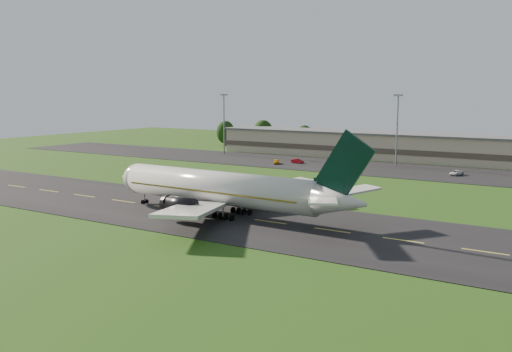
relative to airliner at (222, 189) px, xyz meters
The scene contains 11 objects.
ground 4.89m from the airliner, behind, with size 360.00×360.00×0.00m, color #224210.
taxiway 4.84m from the airliner, behind, with size 220.00×30.00×0.10m, color black.
apron 72.19m from the airliner, 91.18° to the left, with size 260.00×30.00×0.10m, color black.
airliner is the anchor object (origin of this frame).
terminal 96.33m from the airliner, 87.07° to the left, with size 145.00×16.00×8.40m.
light_mast_west 98.28m from the airliner, 125.22° to the left, with size 2.40×1.20×20.35m.
light_mast_centre 80.51m from the airliner, 87.48° to the left, with size 2.40×1.20×20.35m.
tree_line 107.42m from the airliner, 81.01° to the left, with size 195.78×9.18×10.63m.
service_vehicle_a 71.50m from the airliner, 112.78° to the left, with size 1.67×4.15×1.41m, color orange.
service_vehicle_b 74.23m from the airliner, 108.18° to the left, with size 1.38×3.95×1.30m, color maroon.
service_vehicle_c 73.74m from the airliner, 72.16° to the left, with size 2.07×4.50×1.25m, color silver.
Camera 1 is at (57.26, -77.63, 20.90)m, focal length 40.00 mm.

